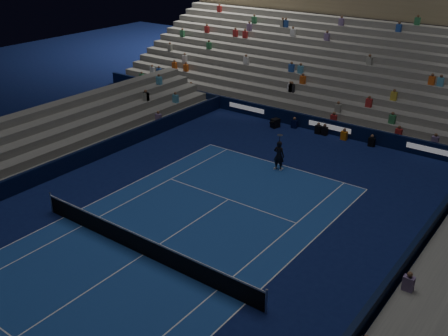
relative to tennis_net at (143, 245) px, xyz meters
name	(u,v)px	position (x,y,z in m)	size (l,w,h in m)	color
ground	(143,255)	(0.00, 0.00, -0.50)	(90.00, 90.00, 0.00)	#0C1548
court_surface	(143,255)	(0.00, 0.00, -0.50)	(10.97, 23.77, 0.01)	navy
sponsor_barrier_far	(330,127)	(0.00, 18.50, 0.00)	(44.00, 0.25, 1.00)	black
sponsor_barrier_west	(13,186)	(-9.70, 0.00, 0.00)	(0.25, 37.00, 1.00)	black
grandstand_main	(385,61)	(0.00, 27.90, 2.87)	(44.00, 15.20, 11.20)	slate
tennis_net	(143,245)	(0.00, 0.00, 0.00)	(12.90, 0.10, 1.10)	#B2B2B7
tennis_player	(279,156)	(0.17, 11.22, 0.41)	(0.67, 0.44, 1.83)	black
broadcast_camera	(275,123)	(-3.77, 17.29, -0.18)	(0.62, 1.00, 0.64)	black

